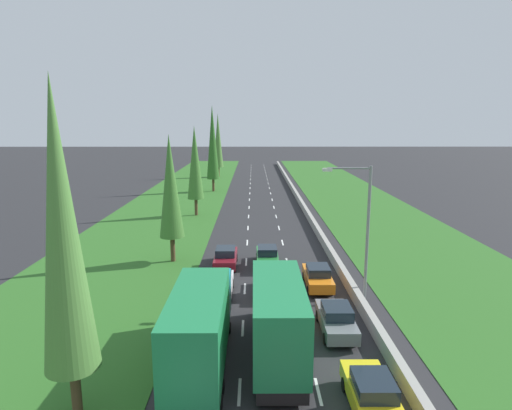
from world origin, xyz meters
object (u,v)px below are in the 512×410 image
(green_box_truck_centre_lane, at_px, (277,315))
(green_sedan_centre_lane, at_px, (267,256))
(black_hatchback_centre_lane, at_px, (272,282))
(street_light_mast, at_px, (363,223))
(green_box_truck_left_lane, at_px, (201,326))
(grey_sedan_right_lane, at_px, (336,319))
(orange_sedan_right_lane, at_px, (318,277))
(poplar_tree_second, at_px, (170,187))
(maroon_sedan_left_lane, at_px, (226,257))
(poplar_tree_third, at_px, (195,163))
(poplar_tree_fifth, at_px, (218,141))
(yellow_sedan_right_lane, at_px, (372,395))
(white_hatchback_left_lane_third, at_px, (220,283))
(poplar_tree_fourth, at_px, (213,143))
(poplar_tree_nearest, at_px, (62,229))

(green_box_truck_centre_lane, xyz_separation_m, green_sedan_centre_lane, (-0.05, 14.02, -1.37))
(black_hatchback_centre_lane, height_order, street_light_mast, street_light_mast)
(green_box_truck_left_lane, distance_m, green_box_truck_centre_lane, 3.91)
(grey_sedan_right_lane, relative_size, black_hatchback_centre_lane, 1.15)
(orange_sedan_right_lane, bearing_deg, poplar_tree_second, 152.76)
(green_box_truck_centre_lane, relative_size, green_sedan_centre_lane, 2.09)
(orange_sedan_right_lane, bearing_deg, maroon_sedan_left_lane, 146.57)
(grey_sedan_right_lane, relative_size, poplar_tree_third, 0.40)
(green_box_truck_centre_lane, bearing_deg, poplar_tree_fifth, 96.88)
(street_light_mast, bearing_deg, poplar_tree_third, 118.76)
(green_box_truck_left_lane, height_order, green_sedan_centre_lane, green_box_truck_left_lane)
(yellow_sedan_right_lane, distance_m, grey_sedan_right_lane, 6.90)
(green_box_truck_left_lane, bearing_deg, orange_sedan_right_lane, 55.42)
(green_box_truck_left_lane, distance_m, black_hatchback_centre_lane, 10.10)
(green_box_truck_centre_lane, xyz_separation_m, poplar_tree_second, (-8.09, 15.11, 4.28))
(green_sedan_centre_lane, distance_m, maroon_sedan_left_lane, 3.44)
(green_box_truck_left_lane, xyz_separation_m, grey_sedan_right_lane, (7.21, 3.59, -1.37))
(black_hatchback_centre_lane, distance_m, poplar_tree_fifth, 65.85)
(grey_sedan_right_lane, distance_m, orange_sedan_right_lane, 6.79)
(yellow_sedan_right_lane, bearing_deg, poplar_tree_second, 120.91)
(grey_sedan_right_lane, bearing_deg, yellow_sedan_right_lane, -88.64)
(yellow_sedan_right_lane, height_order, black_hatchback_centre_lane, black_hatchback_centre_lane)
(green_box_truck_left_lane, height_order, maroon_sedan_left_lane, green_box_truck_left_lane)
(yellow_sedan_right_lane, bearing_deg, street_light_mast, 78.68)
(white_hatchback_left_lane_third, relative_size, poplar_tree_fourth, 0.27)
(green_sedan_centre_lane, distance_m, poplar_tree_nearest, 21.57)
(black_hatchback_centre_lane, bearing_deg, poplar_tree_third, 108.59)
(green_box_truck_centre_lane, relative_size, poplar_tree_fifth, 0.69)
(green_box_truck_centre_lane, distance_m, poplar_tree_nearest, 11.07)
(white_hatchback_left_lane_third, distance_m, orange_sedan_right_lane, 7.06)
(green_box_truck_centre_lane, height_order, poplar_tree_third, poplar_tree_third)
(green_box_truck_left_lane, relative_size, poplar_tree_third, 0.83)
(poplar_tree_nearest, bearing_deg, poplar_tree_fourth, 89.79)
(yellow_sedan_right_lane, distance_m, street_light_mast, 12.74)
(maroon_sedan_left_lane, xyz_separation_m, poplar_tree_fifth, (-5.31, 59.17, 7.07))
(poplar_tree_second, xyz_separation_m, poplar_tree_third, (-0.44, 18.58, 0.27))
(green_box_truck_left_lane, xyz_separation_m, yellow_sedan_right_lane, (7.37, -3.31, -1.37))
(green_sedan_centre_lane, bearing_deg, street_light_mast, -48.37)
(poplar_tree_second, xyz_separation_m, poplar_tree_fifth, (-0.70, 57.81, 1.42))
(poplar_tree_nearest, bearing_deg, street_light_mast, 39.54)
(yellow_sedan_right_lane, distance_m, poplar_tree_third, 40.53)
(orange_sedan_right_lane, relative_size, poplar_tree_fourth, 0.31)
(poplar_tree_third, height_order, poplar_tree_fourth, poplar_tree_fourth)
(maroon_sedan_left_lane, bearing_deg, white_hatchback_left_lane_third, -90.08)
(grey_sedan_right_lane, xyz_separation_m, green_box_truck_centre_lane, (-3.49, -2.39, 1.37))
(poplar_tree_fourth, bearing_deg, poplar_tree_second, -89.95)
(green_sedan_centre_lane, bearing_deg, grey_sedan_right_lane, -73.06)
(poplar_tree_second, distance_m, street_light_mast, 16.20)
(poplar_tree_fourth, height_order, poplar_tree_fifth, poplar_tree_fourth)
(white_hatchback_left_lane_third, distance_m, black_hatchback_centre_lane, 3.59)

